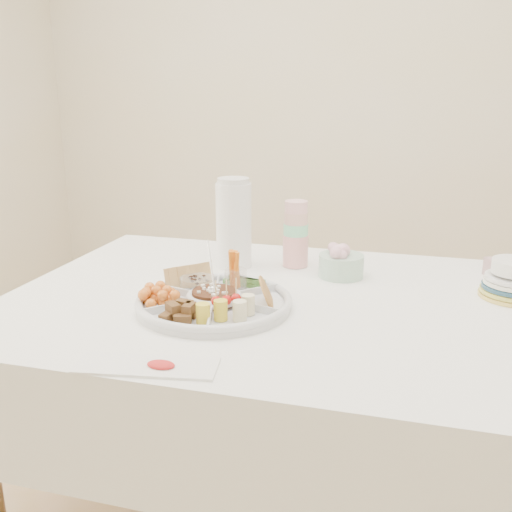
# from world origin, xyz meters

# --- Properties ---
(wall_back) EXTENTS (4.00, 0.02, 2.70)m
(wall_back) POSITION_xyz_m (0.00, 2.00, 1.35)
(wall_back) COLOR beige
(wall_back) RESTS_ON ground
(dining_table) EXTENTS (1.52, 1.02, 0.76)m
(dining_table) POSITION_xyz_m (0.00, 0.00, 0.38)
(dining_table) COLOR white
(dining_table) RESTS_ON floor
(party_tray) EXTENTS (0.47, 0.47, 0.04)m
(party_tray) POSITION_xyz_m (-0.19, -0.12, 0.78)
(party_tray) COLOR silver
(party_tray) RESTS_ON dining_table
(bean_dip) EXTENTS (0.13, 0.13, 0.04)m
(bean_dip) POSITION_xyz_m (-0.19, -0.12, 0.79)
(bean_dip) COLOR #391A0C
(bean_dip) RESTS_ON party_tray
(tortillas) EXTENTS (0.12, 0.12, 0.06)m
(tortillas) POSITION_xyz_m (-0.06, -0.08, 0.80)
(tortillas) COLOR tan
(tortillas) RESTS_ON party_tray
(carrot_cucumber) EXTENTS (0.14, 0.14, 0.10)m
(carrot_cucumber) POSITION_xyz_m (-0.15, 0.01, 0.82)
(carrot_cucumber) COLOR orange
(carrot_cucumber) RESTS_ON party_tray
(pita_raisins) EXTENTS (0.15, 0.15, 0.07)m
(pita_raisins) POSITION_xyz_m (-0.28, -0.02, 0.80)
(pita_raisins) COLOR tan
(pita_raisins) RESTS_ON party_tray
(cherries) EXTENTS (0.15, 0.15, 0.05)m
(cherries) POSITION_xyz_m (-0.31, -0.15, 0.79)
(cherries) COLOR orange
(cherries) RESTS_ON party_tray
(granola_chunks) EXTENTS (0.13, 0.13, 0.04)m
(granola_chunks) POSITION_xyz_m (-0.22, -0.24, 0.79)
(granola_chunks) COLOR #472614
(granola_chunks) RESTS_ON party_tray
(banana_tomato) EXTENTS (0.13, 0.13, 0.09)m
(banana_tomato) POSITION_xyz_m (-0.10, -0.21, 0.82)
(banana_tomato) COLOR #D6D484
(banana_tomato) RESTS_ON party_tray
(cup_stack) EXTENTS (0.09, 0.09, 0.21)m
(cup_stack) POSITION_xyz_m (-0.07, 0.29, 0.86)
(cup_stack) COLOR silver
(cup_stack) RESTS_ON dining_table
(thermos) EXTENTS (0.13, 0.13, 0.28)m
(thermos) POSITION_xyz_m (-0.25, 0.23, 0.90)
(thermos) COLOR white
(thermos) RESTS_ON dining_table
(flower_bowl) EXTENTS (0.13, 0.13, 0.10)m
(flower_bowl) POSITION_xyz_m (0.08, 0.22, 0.81)
(flower_bowl) COLOR #AFD2C3
(flower_bowl) RESTS_ON dining_table
(placemat) EXTENTS (0.29, 0.14, 0.01)m
(placemat) POSITION_xyz_m (-0.21, -0.45, 0.76)
(placemat) COLOR silver
(placemat) RESTS_ON dining_table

